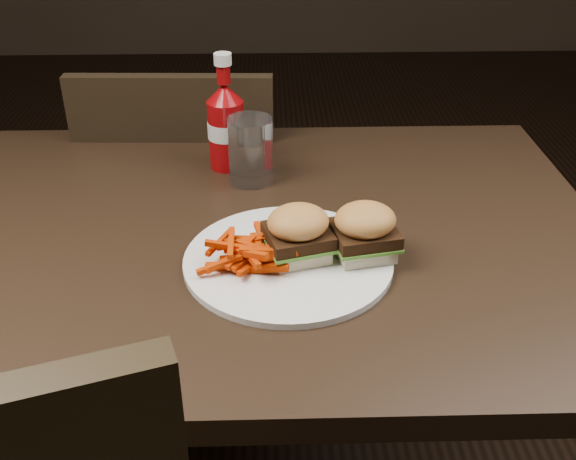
{
  "coord_description": "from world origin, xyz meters",
  "views": [
    {
      "loc": [
        0.08,
        -0.91,
        1.29
      ],
      "look_at": [
        0.1,
        -0.09,
        0.8
      ],
      "focal_mm": 42.0,
      "sensor_mm": 36.0,
      "label": 1
    }
  ],
  "objects_px": {
    "ketchup_bottle": "(227,136)",
    "tumbler": "(251,152)",
    "plate": "(288,260)",
    "chair_far": "(196,228)",
    "dining_table": "(224,238)"
  },
  "relations": [
    {
      "from": "ketchup_bottle",
      "to": "chair_far",
      "type": "bearing_deg",
      "value": 109.16
    },
    {
      "from": "chair_far",
      "to": "plate",
      "type": "distance_m",
      "value": 0.75
    },
    {
      "from": "chair_far",
      "to": "tumbler",
      "type": "distance_m",
      "value": 0.55
    },
    {
      "from": "plate",
      "to": "tumbler",
      "type": "bearing_deg",
      "value": 102.22
    },
    {
      "from": "tumbler",
      "to": "plate",
      "type": "bearing_deg",
      "value": -77.78
    },
    {
      "from": "dining_table",
      "to": "chair_far",
      "type": "xyz_separation_m",
      "value": [
        -0.11,
        0.54,
        -0.3
      ]
    },
    {
      "from": "dining_table",
      "to": "plate",
      "type": "relative_size",
      "value": 3.99
    },
    {
      "from": "ketchup_bottle",
      "to": "tumbler",
      "type": "xyz_separation_m",
      "value": [
        0.04,
        -0.06,
        -0.01
      ]
    },
    {
      "from": "ketchup_bottle",
      "to": "tumbler",
      "type": "bearing_deg",
      "value": -53.0
    },
    {
      "from": "chair_far",
      "to": "ketchup_bottle",
      "type": "relative_size",
      "value": 3.23
    },
    {
      "from": "dining_table",
      "to": "chair_far",
      "type": "bearing_deg",
      "value": 101.94
    },
    {
      "from": "plate",
      "to": "chair_far",
      "type": "bearing_deg",
      "value": 108.31
    },
    {
      "from": "dining_table",
      "to": "tumbler",
      "type": "distance_m",
      "value": 0.18
    },
    {
      "from": "chair_far",
      "to": "plate",
      "type": "relative_size",
      "value": 1.4
    },
    {
      "from": "chair_far",
      "to": "plate",
      "type": "bearing_deg",
      "value": 110.25
    }
  ]
}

